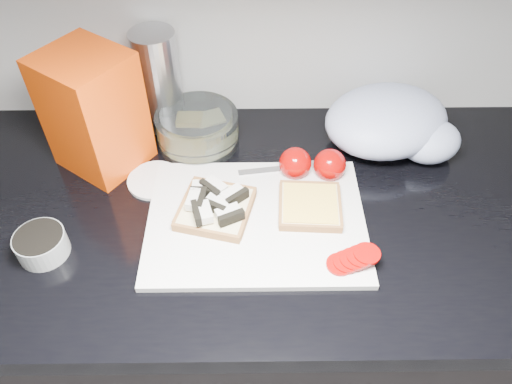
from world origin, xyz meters
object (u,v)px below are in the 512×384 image
cutting_board (256,220)px  steel_canister (159,81)px  glass_bowl (197,129)px  bread_bag (94,112)px

cutting_board → steel_canister: size_ratio=1.80×
cutting_board → glass_bowl: bearing=118.0°
steel_canister → cutting_board: bearing=-55.8°
glass_bowl → bread_bag: bearing=-165.1°
glass_bowl → steel_canister: 0.13m
cutting_board → glass_bowl: size_ratio=2.29×
cutting_board → bread_bag: bearing=150.0°
glass_bowl → cutting_board: bearing=-62.0°
bread_bag → steel_canister: size_ratio=1.09×
cutting_board → bread_bag: size_ratio=1.65×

